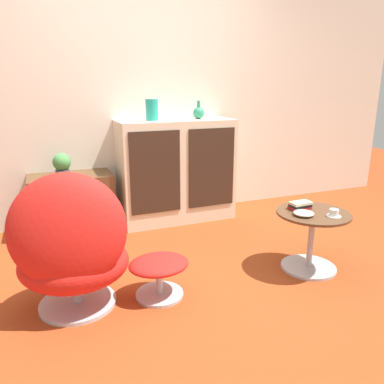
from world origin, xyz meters
name	(u,v)px	position (x,y,z in m)	size (l,w,h in m)	color
ground_plane	(202,280)	(0.00, 0.00, 0.00)	(12.00, 12.00, 0.00)	#9E3D19
wall_back	(140,91)	(0.00, 1.58, 1.30)	(6.40, 0.06, 2.60)	silver
sideboard	(176,171)	(0.28, 1.31, 0.52)	(1.16, 0.48, 1.03)	beige
tv_console	(73,203)	(-0.76, 1.35, 0.28)	(0.75, 0.42, 0.55)	brown
egg_chair	(71,248)	(-0.88, -0.05, 0.42)	(0.79, 0.74, 0.92)	#B7B7BC
ottoman	(159,269)	(-0.35, -0.08, 0.20)	(0.40, 0.34, 0.27)	#B7B7BC
coffee_table	(311,236)	(0.83, -0.14, 0.27)	(0.54, 0.54, 0.46)	#B7B7BC
vase_leftmost	(152,110)	(0.04, 1.32, 1.13)	(0.12, 0.12, 0.20)	teal
vase_inner_left	(199,113)	(0.53, 1.32, 1.09)	(0.12, 0.12, 0.18)	#2D8E6B
potted_plant	(62,164)	(-0.82, 1.35, 0.66)	(0.16, 0.16, 0.21)	#4C4C51
teacup	(334,214)	(0.90, -0.27, 0.48)	(0.10, 0.10, 0.05)	white
book_stack	(300,205)	(0.79, -0.04, 0.49)	(0.17, 0.10, 0.06)	red
bowl	(304,213)	(0.72, -0.17, 0.47)	(0.15, 0.15, 0.04)	beige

